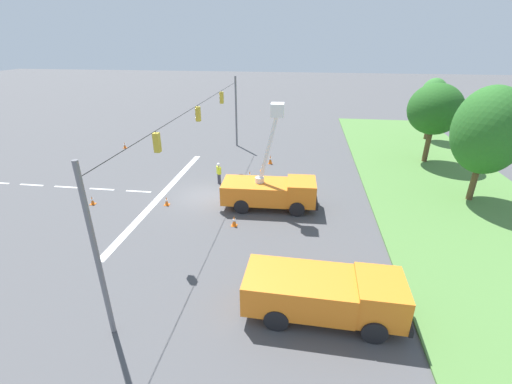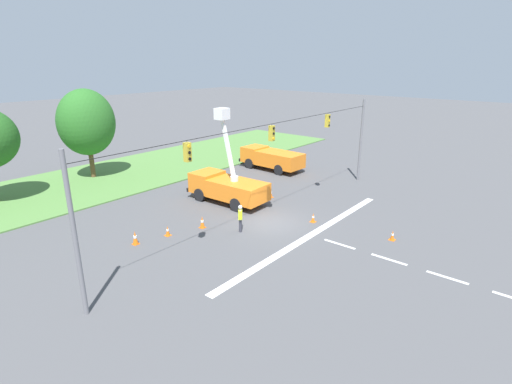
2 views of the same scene
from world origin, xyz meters
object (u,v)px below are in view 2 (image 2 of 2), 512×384
traffic_cone_mid_left (202,222)px  traffic_cone_mid_right (271,193)px  utility_truck_support_near (271,158)px  traffic_cone_near_bucket (168,231)px  road_worker (240,217)px  traffic_cone_foreground_right (135,238)px  utility_truck_bucket_lift (227,185)px  tree_centre (87,123)px  traffic_cone_lane_edge_b (393,235)px  traffic_cone_lane_edge_a (313,218)px

traffic_cone_mid_left → traffic_cone_mid_right: 7.57m
utility_truck_support_near → traffic_cone_near_bucket: bearing=-164.5°
road_worker → traffic_cone_foreground_right: size_ratio=2.13×
utility_truck_bucket_lift → utility_truck_support_near: 10.26m
utility_truck_bucket_lift → traffic_cone_mid_left: size_ratio=8.89×
tree_centre → utility_truck_support_near: (12.78, -10.85, -3.92)m
road_worker → traffic_cone_mid_right: size_ratio=2.48×
traffic_cone_mid_left → utility_truck_support_near: bearing=20.4°
traffic_cone_foreground_right → traffic_cone_mid_left: size_ratio=1.04×
road_worker → traffic_cone_lane_edge_b: size_ratio=2.82×
road_worker → traffic_cone_mid_left: (-1.14, 2.29, -0.60)m
utility_truck_support_near → traffic_cone_mid_right: bearing=-142.9°
traffic_cone_lane_edge_b → utility_truck_support_near: bearing=61.7°
traffic_cone_lane_edge_b → traffic_cone_foreground_right: bearing=131.5°
utility_truck_bucket_lift → road_worker: bearing=-128.3°
utility_truck_support_near → traffic_cone_near_bucket: utility_truck_support_near is taller
traffic_cone_near_bucket → traffic_cone_lane_edge_b: bearing=-53.3°
traffic_cone_mid_right → tree_centre: bearing=110.4°
tree_centre → traffic_cone_mid_left: 16.96m
traffic_cone_mid_right → traffic_cone_foreground_right: bearing=174.9°
utility_truck_bucket_lift → traffic_cone_foreground_right: size_ratio=8.52×
traffic_cone_mid_right → traffic_cone_lane_edge_a: 5.68m
utility_truck_bucket_lift → traffic_cone_lane_edge_b: (1.34, -12.40, -1.03)m
road_worker → utility_truck_support_near: bearing=30.0°
traffic_cone_lane_edge_a → traffic_cone_lane_edge_b: bearing=-83.2°
traffic_cone_foreground_right → traffic_cone_mid_left: 4.38m
road_worker → traffic_cone_near_bucket: (-3.35, 3.05, -0.69)m
traffic_cone_mid_left → traffic_cone_lane_edge_b: 11.86m
utility_truck_bucket_lift → traffic_cone_mid_right: size_ratio=9.89×
utility_truck_bucket_lift → traffic_cone_near_bucket: bearing=-168.4°
traffic_cone_mid_left → traffic_cone_lane_edge_a: size_ratio=1.24×
traffic_cone_foreground_right → traffic_cone_near_bucket: traffic_cone_foreground_right is taller
tree_centre → utility_truck_bucket_lift: 14.87m
traffic_cone_mid_right → utility_truck_bucket_lift: bearing=146.1°
utility_truck_support_near → traffic_cone_lane_edge_a: utility_truck_support_near is taller
utility_truck_bucket_lift → tree_centre: bearing=102.2°
traffic_cone_mid_left → traffic_cone_lane_edge_a: bearing=-43.1°
traffic_cone_mid_right → traffic_cone_lane_edge_b: (-1.57, -10.44, -0.05)m
utility_truck_bucket_lift → traffic_cone_lane_edge_a: (0.72, -7.20, -1.03)m
traffic_cone_mid_left → traffic_cone_mid_right: traffic_cone_mid_left is taller
traffic_cone_lane_edge_a → utility_truck_support_near: bearing=49.1°
traffic_cone_mid_right → traffic_cone_near_bucket: size_ratio=1.10×
utility_truck_bucket_lift → traffic_cone_mid_right: (2.91, -1.95, -0.98)m
traffic_cone_foreground_right → traffic_cone_lane_edge_a: traffic_cone_foreground_right is taller
utility_truck_support_near → traffic_cone_mid_left: utility_truck_support_near is taller
utility_truck_bucket_lift → traffic_cone_lane_edge_a: 7.31m
traffic_cone_mid_left → traffic_cone_foreground_right: bearing=163.2°
tree_centre → traffic_cone_near_bucket: tree_centre is taller
road_worker → traffic_cone_near_bucket: 4.58m
tree_centre → traffic_cone_lane_edge_b: bearing=-80.6°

